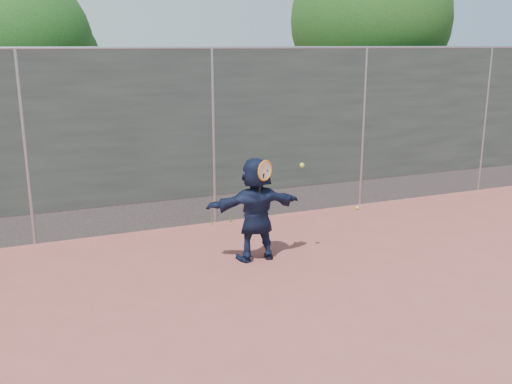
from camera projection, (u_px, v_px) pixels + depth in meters
name	position (u px, v px, depth m)	size (l,w,h in m)	color
ground	(306.00, 301.00, 7.00)	(80.00, 80.00, 0.00)	#9E4C42
player	(256.00, 209.00, 8.20)	(1.41, 0.45, 1.52)	#131C36
ball_ground	(357.00, 208.00, 10.87)	(0.07, 0.07, 0.07)	#BBDD31
fence	(213.00, 133.00, 9.73)	(20.00, 0.06, 3.03)	#38423D
swing_action	(268.00, 171.00, 7.91)	(0.76, 0.16, 0.51)	orange
tree_right	(376.00, 25.00, 13.00)	(3.78, 3.60, 5.39)	#382314
tree_left	(23.00, 51.00, 11.06)	(3.15, 3.00, 4.53)	#382314
weed_clump	(233.00, 214.00, 10.10)	(0.68, 0.07, 0.30)	#387226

